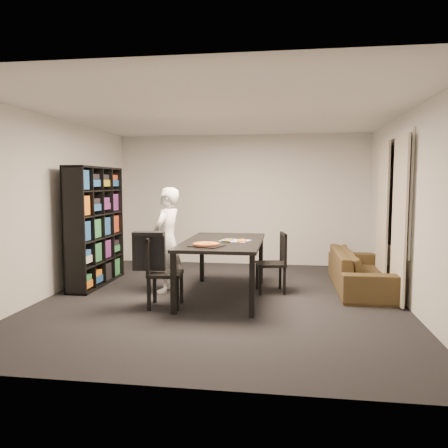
# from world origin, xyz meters

# --- Properties ---
(room) EXTENTS (5.01, 5.51, 2.61)m
(room) POSITION_xyz_m (0.00, 0.00, 1.30)
(room) COLOR black
(room) RESTS_ON ground
(window_pane) EXTENTS (0.02, 1.40, 1.60)m
(window_pane) POSITION_xyz_m (2.48, 0.60, 1.50)
(window_pane) COLOR black
(window_pane) RESTS_ON room
(window_frame) EXTENTS (0.03, 1.52, 1.72)m
(window_frame) POSITION_xyz_m (2.48, 0.60, 1.50)
(window_frame) COLOR white
(window_frame) RESTS_ON room
(curtain_left) EXTENTS (0.03, 0.70, 2.25)m
(curtain_left) POSITION_xyz_m (2.40, 0.08, 1.15)
(curtain_left) COLOR beige
(curtain_left) RESTS_ON room
(curtain_right) EXTENTS (0.03, 0.70, 2.25)m
(curtain_right) POSITION_xyz_m (2.40, 1.12, 1.15)
(curtain_right) COLOR beige
(curtain_right) RESTS_ON room
(bookshelf) EXTENTS (0.35, 1.50, 1.90)m
(bookshelf) POSITION_xyz_m (-2.16, 0.60, 0.95)
(bookshelf) COLOR black
(bookshelf) RESTS_ON room
(dining_table) EXTENTS (1.09, 1.97, 0.82)m
(dining_table) POSITION_xyz_m (-0.00, 0.11, 0.75)
(dining_table) COLOR black
(dining_table) RESTS_ON room
(chair_left) EXTENTS (0.47, 0.47, 0.93)m
(chair_left) POSITION_xyz_m (-0.77, -0.52, 0.53)
(chair_left) COLOR black
(chair_left) RESTS_ON room
(chair_right) EXTENTS (0.49, 0.49, 0.90)m
(chair_right) POSITION_xyz_m (0.75, 0.49, 0.51)
(chair_right) COLOR black
(chair_right) RESTS_ON room
(draped_jacket) EXTENTS (0.44, 0.22, 0.51)m
(draped_jacket) POSITION_xyz_m (-0.90, -0.53, 0.77)
(draped_jacket) COLOR black
(draped_jacket) RESTS_ON chair_left
(person) EXTENTS (0.51, 0.65, 1.58)m
(person) POSITION_xyz_m (-0.88, 0.28, 0.79)
(person) COLOR white
(person) RESTS_ON room
(baking_tray) EXTENTS (0.48, 0.44, 0.01)m
(baking_tray) POSITION_xyz_m (-0.14, -0.48, 0.83)
(baking_tray) COLOR black
(baking_tray) RESTS_ON dining_table
(pepperoni_pizza) EXTENTS (0.35, 0.35, 0.03)m
(pepperoni_pizza) POSITION_xyz_m (-0.14, -0.47, 0.85)
(pepperoni_pizza) COLOR #AE5B32
(pepperoni_pizza) RESTS_ON dining_table
(kitchen_towel) EXTENTS (0.46, 0.39, 0.01)m
(kitchen_towel) POSITION_xyz_m (0.18, 0.09, 0.82)
(kitchen_towel) COLOR silver
(kitchen_towel) RESTS_ON dining_table
(pizza_slices) EXTENTS (0.42, 0.37, 0.01)m
(pizza_slices) POSITION_xyz_m (0.18, 0.05, 0.83)
(pizza_slices) COLOR #B56B38
(pizza_slices) RESTS_ON dining_table
(sofa) EXTENTS (0.80, 2.06, 0.60)m
(sofa) POSITION_xyz_m (2.06, 0.86, 0.30)
(sofa) COLOR #3C2E18
(sofa) RESTS_ON room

